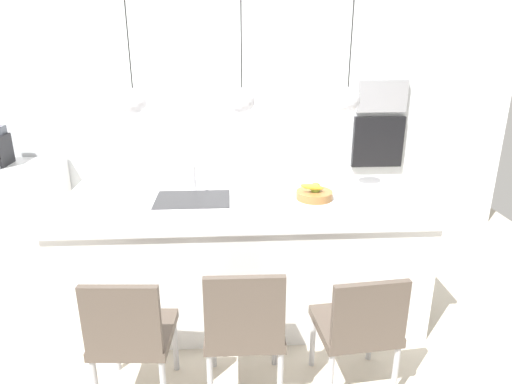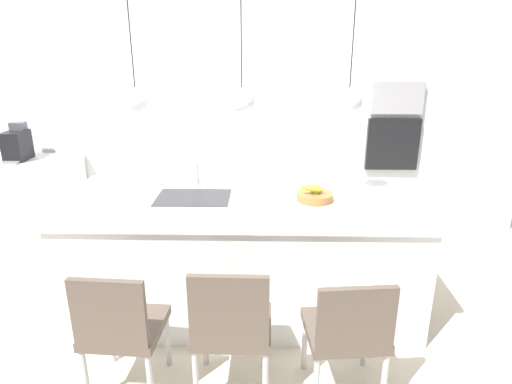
{
  "view_description": "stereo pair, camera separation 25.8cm",
  "coord_description": "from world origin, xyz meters",
  "px_view_note": "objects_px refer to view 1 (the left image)",
  "views": [
    {
      "loc": [
        -0.09,
        -3.19,
        2.13
      ],
      "look_at": [
        0.1,
        0.0,
        1.01
      ],
      "focal_mm": 31.33,
      "sensor_mm": 36.0,
      "label": 1
    },
    {
      "loc": [
        0.17,
        -3.19,
        2.13
      ],
      "look_at": [
        0.1,
        0.0,
        1.01
      ],
      "focal_mm": 31.33,
      "sensor_mm": 36.0,
      "label": 2
    }
  ],
  "objects_px": {
    "oven": "(378,142)",
    "chair_far": "(359,325)",
    "microwave": "(382,96)",
    "chair_near": "(131,333)",
    "fruit_bowl": "(314,193)",
    "chair_middle": "(244,325)"
  },
  "relations": [
    {
      "from": "chair_far",
      "to": "oven",
      "type": "bearing_deg",
      "value": 70.88
    },
    {
      "from": "oven",
      "to": "chair_middle",
      "type": "distance_m",
      "value": 3.03
    },
    {
      "from": "fruit_bowl",
      "to": "microwave",
      "type": "distance_m",
      "value": 1.97
    },
    {
      "from": "fruit_bowl",
      "to": "microwave",
      "type": "xyz_separation_m",
      "value": [
        1.01,
        1.62,
        0.51
      ]
    },
    {
      "from": "microwave",
      "to": "chair_middle",
      "type": "bearing_deg",
      "value": -121.73
    },
    {
      "from": "chair_near",
      "to": "chair_far",
      "type": "height_order",
      "value": "chair_near"
    },
    {
      "from": "chair_middle",
      "to": "microwave",
      "type": "bearing_deg",
      "value": 58.27
    },
    {
      "from": "fruit_bowl",
      "to": "chair_middle",
      "type": "xyz_separation_m",
      "value": [
        -0.56,
        -0.92,
        -0.49
      ]
    },
    {
      "from": "chair_far",
      "to": "chair_near",
      "type": "bearing_deg",
      "value": -179.81
    },
    {
      "from": "chair_near",
      "to": "chair_middle",
      "type": "bearing_deg",
      "value": -0.18
    },
    {
      "from": "microwave",
      "to": "chair_near",
      "type": "height_order",
      "value": "microwave"
    },
    {
      "from": "oven",
      "to": "chair_near",
      "type": "distance_m",
      "value": 3.42
    },
    {
      "from": "microwave",
      "to": "oven",
      "type": "bearing_deg",
      "value": 0.0
    },
    {
      "from": "oven",
      "to": "chair_far",
      "type": "height_order",
      "value": "oven"
    },
    {
      "from": "microwave",
      "to": "chair_far",
      "type": "height_order",
      "value": "microwave"
    },
    {
      "from": "chair_middle",
      "to": "fruit_bowl",
      "type": "bearing_deg",
      "value": 58.43
    },
    {
      "from": "chair_far",
      "to": "fruit_bowl",
      "type": "bearing_deg",
      "value": 97.96
    },
    {
      "from": "fruit_bowl",
      "to": "chair_middle",
      "type": "bearing_deg",
      "value": -121.57
    },
    {
      "from": "fruit_bowl",
      "to": "chair_near",
      "type": "bearing_deg",
      "value": -143.34
    },
    {
      "from": "chair_middle",
      "to": "chair_far",
      "type": "relative_size",
      "value": 1.08
    },
    {
      "from": "fruit_bowl",
      "to": "chair_near",
      "type": "xyz_separation_m",
      "value": [
        -1.23,
        -0.92,
        -0.52
      ]
    },
    {
      "from": "chair_middle",
      "to": "chair_far",
      "type": "height_order",
      "value": "chair_middle"
    }
  ]
}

